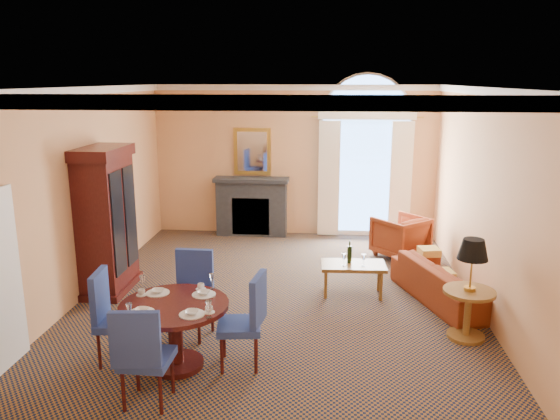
# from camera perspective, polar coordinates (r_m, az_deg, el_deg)

# --- Properties ---
(ground) EXTENTS (7.50, 7.50, 0.00)m
(ground) POSITION_cam_1_polar(r_m,az_deg,el_deg) (8.53, -0.32, -9.31)
(ground) COLOR #111C37
(ground) RESTS_ON ground
(room_envelope) EXTENTS (6.04, 7.52, 3.45)m
(room_envelope) POSITION_cam_1_polar(r_m,az_deg,el_deg) (8.57, -0.06, 8.16)
(room_envelope) COLOR #EEAC71
(room_envelope) RESTS_ON ground
(armoire) EXTENTS (0.66, 1.17, 2.31)m
(armoire) POSITION_cam_1_polar(r_m,az_deg,el_deg) (9.00, -17.71, -1.27)
(armoire) COLOR #340D0C
(armoire) RESTS_ON ground
(dining_table) EXTENTS (1.27, 1.27, 1.00)m
(dining_table) POSITION_cam_1_polar(r_m,az_deg,el_deg) (6.57, -10.93, -11.24)
(dining_table) COLOR #340D0C
(dining_table) RESTS_ON ground
(dining_chair_north) EXTENTS (0.60, 0.60, 1.12)m
(dining_chair_north) POSITION_cam_1_polar(r_m,az_deg,el_deg) (7.36, -9.06, -7.94)
(dining_chair_north) COLOR navy
(dining_chair_north) RESTS_ON ground
(dining_chair_south) EXTENTS (0.53, 0.55, 1.12)m
(dining_chair_south) POSITION_cam_1_polar(r_m,az_deg,el_deg) (5.85, -14.26, -14.13)
(dining_chair_south) COLOR navy
(dining_chair_south) RESTS_ON ground
(dining_chair_east) EXTENTS (0.58, 0.56, 1.12)m
(dining_chair_east) POSITION_cam_1_polar(r_m,az_deg,el_deg) (6.47, -3.33, -10.88)
(dining_chair_east) COLOR navy
(dining_chair_east) RESTS_ON ground
(dining_chair_west) EXTENTS (0.56, 0.54, 1.12)m
(dining_chair_west) POSITION_cam_1_polar(r_m,az_deg,el_deg) (6.87, -17.35, -10.03)
(dining_chair_west) COLOR navy
(dining_chair_west) RESTS_ON ground
(sofa) EXTENTS (1.45, 2.21, 0.60)m
(sofa) POSITION_cam_1_polar(r_m,az_deg,el_deg) (8.75, 16.81, -7.20)
(sofa) COLOR #91381A
(sofa) RESTS_ON ground
(armchair) EXTENTS (1.21, 1.21, 0.79)m
(armchair) POSITION_cam_1_polar(r_m,az_deg,el_deg) (10.63, 12.45, -2.72)
(armchair) COLOR #91381A
(armchair) RESTS_ON ground
(coffee_table) EXTENTS (1.03, 0.60, 0.86)m
(coffee_table) POSITION_cam_1_polar(r_m,az_deg,el_deg) (8.63, 7.64, -5.86)
(coffee_table) COLOR olive
(coffee_table) RESTS_ON ground
(side_table) EXTENTS (0.67, 0.67, 1.32)m
(side_table) POSITION_cam_1_polar(r_m,az_deg,el_deg) (7.45, 19.30, -6.65)
(side_table) COLOR olive
(side_table) RESTS_ON ground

